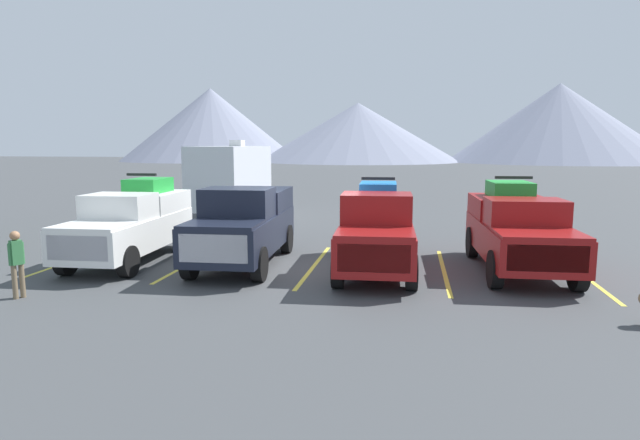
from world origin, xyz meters
TOP-DOWN VIEW (x-y plane):
  - ground_plane at (0.00, 0.00)m, footprint 240.00×240.00m
  - pickup_truck_a at (-5.58, 0.20)m, footprint 2.22×5.46m
  - pickup_truck_b at (-2.08, 0.29)m, footprint 2.32×5.51m
  - pickup_truck_c at (1.80, 0.17)m, footprint 2.24×5.57m
  - pickup_truck_d at (5.67, 0.74)m, footprint 2.38×5.48m
  - lot_stripe_a at (-7.36, 0.31)m, footprint 0.12×5.50m
  - lot_stripe_b at (-3.68, 0.31)m, footprint 0.12×5.50m
  - lot_stripe_c at (0.00, 0.31)m, footprint 0.12×5.50m
  - lot_stripe_d at (3.68, 0.31)m, footprint 0.12×5.50m
  - lot_stripe_e at (7.36, 0.31)m, footprint 0.12×5.50m
  - camper_trailer_a at (-5.84, 10.22)m, footprint 2.42×7.68m
  - person_a at (-6.09, -4.05)m, footprint 0.27×0.31m
  - mountain_ridge at (6.35, 95.24)m, footprint 129.86×43.72m

SIDE VIEW (x-z plane):
  - ground_plane at x=0.00m, z-range 0.00..0.00m
  - lot_stripe_a at x=-7.36m, z-range 0.00..0.01m
  - lot_stripe_b at x=-3.68m, z-range 0.00..0.01m
  - lot_stripe_c at x=0.00m, z-range 0.00..0.01m
  - lot_stripe_d at x=3.68m, z-range 0.00..0.01m
  - lot_stripe_e at x=7.36m, z-range 0.00..0.01m
  - person_a at x=-6.09m, z-range 0.12..1.68m
  - pickup_truck_a at x=-5.58m, z-range -0.13..2.47m
  - pickup_truck_c at x=1.80m, z-range -0.09..2.46m
  - pickup_truck_d at x=5.67m, z-range -0.11..2.48m
  - pickup_truck_b at x=-2.08m, z-range 0.06..2.34m
  - camper_trailer_a at x=-5.84m, z-range 0.10..3.79m
  - mountain_ridge at x=6.35m, z-range -0.70..14.37m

